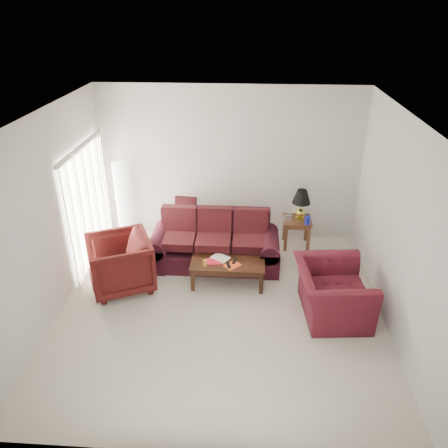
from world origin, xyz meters
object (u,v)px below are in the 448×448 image
Objects in this scene: sofa at (214,241)px; armchair_right at (332,292)px; armchair_left at (120,263)px; floor_lamp at (121,200)px; coffee_table at (228,272)px; end_table at (296,232)px.

sofa is 1.92× the size of armchair_right.
sofa is 2.30m from armchair_right.
sofa is 1.70m from armchair_left.
floor_lamp is at bearing 54.78° from armchair_right.
coffee_table is (0.28, -0.60, -0.26)m from sofa.
armchair_left is (-3.03, -1.60, 0.17)m from end_table.
armchair_right is (1.90, -1.30, -0.08)m from sofa.
sofa is at bearing 139.35° from coffee_table.
end_table reaches higher than coffee_table.
end_table is 3.43m from armchair_left.
armchair_right is 0.98× the size of coffee_table.
coffee_table is (-1.62, 0.70, -0.18)m from armchair_right.
armchair_right reaches higher than end_table.
armchair_left reaches higher than armchair_right.
armchair_right is at bearing 57.24° from armchair_left.
coffee_table is (2.19, -1.51, -0.59)m from floor_lamp.
coffee_table is at bearing -34.64° from floor_lamp.
sofa is 1.73m from end_table.
end_table is 1.87m from coffee_table.
armchair_right reaches higher than coffee_table.
armchair_left is at bearing 76.83° from armchair_right.
sofa is 4.04× the size of end_table.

